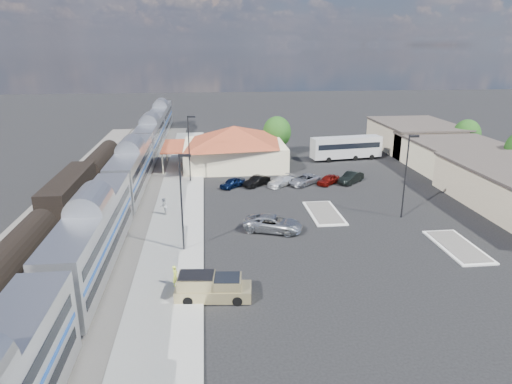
{
  "coord_description": "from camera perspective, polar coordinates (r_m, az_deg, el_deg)",
  "views": [
    {
      "loc": [
        -8.63,
        -44.04,
        17.74
      ],
      "look_at": [
        -3.58,
        1.95,
        2.8
      ],
      "focal_mm": 32.0,
      "sensor_mm": 36.0,
      "label": 1
    }
  ],
  "objects": [
    {
      "name": "tree_east_c",
      "position": [
        83.18,
        24.85,
        6.57
      ],
      "size": [
        4.41,
        4.41,
        6.21
      ],
      "color": "#382314",
      "rests_on": "ground"
    },
    {
      "name": "parked_car_f",
      "position": [
        62.67,
        11.79,
        1.78
      ],
      "size": [
        4.38,
        4.25,
        1.49
      ],
      "primitive_type": "imported",
      "rotation": [
        0.0,
        0.0,
        -0.82
      ],
      "color": "black",
      "rests_on": "ground"
    },
    {
      "name": "ground",
      "position": [
        48.26,
        4.49,
        -3.73
      ],
      "size": [
        280.0,
        280.0,
        0.0
      ],
      "primitive_type": "plane",
      "color": "black",
      "rests_on": "ground"
    },
    {
      "name": "suv",
      "position": [
        45.49,
        2.18,
        -3.96
      ],
      "size": [
        6.44,
        4.53,
        1.63
      ],
      "primitive_type": "imported",
      "rotation": [
        0.0,
        0.0,
        1.23
      ],
      "color": "#A5A8AD",
      "rests_on": "ground"
    },
    {
      "name": "parked_car_d",
      "position": [
        61.04,
        6.06,
        1.56
      ],
      "size": [
        5.18,
        4.78,
        1.35
      ],
      "primitive_type": "imported",
      "rotation": [
        0.0,
        0.0,
        -0.89
      ],
      "color": "#989AA0",
      "rests_on": "ground"
    },
    {
      "name": "lamp_plat_n",
      "position": [
        61.35,
        -8.31,
        6.04
      ],
      "size": [
        1.08,
        0.25,
        9.0
      ],
      "color": "black",
      "rests_on": "ground"
    },
    {
      "name": "parked_car_e",
      "position": [
        61.52,
        9.03,
        1.53
      ],
      "size": [
        3.83,
        3.65,
        1.29
      ],
      "primitive_type": "imported",
      "rotation": [
        0.0,
        0.0,
        -0.84
      ],
      "color": "maroon",
      "rests_on": "ground"
    },
    {
      "name": "pickup_truck",
      "position": [
        34.04,
        -5.34,
        -11.84
      ],
      "size": [
        5.68,
        2.56,
        1.9
      ],
      "rotation": [
        0.0,
        0.0,
        1.47
      ],
      "color": "tan",
      "rests_on": "ground"
    },
    {
      "name": "parked_car_b",
      "position": [
        60.03,
        0.07,
        1.37
      ],
      "size": [
        3.98,
        3.75,
        1.34
      ],
      "primitive_type": "imported",
      "rotation": [
        0.0,
        0.0,
        -0.85
      ],
      "color": "black",
      "rests_on": "ground"
    },
    {
      "name": "platform",
      "position": [
        53.17,
        -9.55,
        -1.75
      ],
      "size": [
        5.5,
        92.0,
        0.18
      ],
      "primitive_type": "cube",
      "color": "gray",
      "rests_on": "ground"
    },
    {
      "name": "coach_bus",
      "position": [
        75.28,
        11.21,
        5.58
      ],
      "size": [
        11.74,
        4.06,
        3.69
      ],
      "rotation": [
        0.0,
        0.0,
        1.71
      ],
      "color": "silver",
      "rests_on": "ground"
    },
    {
      "name": "station_depot",
      "position": [
        69.71,
        -2.8,
        5.78
      ],
      "size": [
        18.35,
        12.24,
        6.2
      ],
      "color": "beige",
      "rests_on": "ground"
    },
    {
      "name": "person_a",
      "position": [
        35.82,
        -10.07,
        -10.26
      ],
      "size": [
        0.57,
        0.7,
        1.65
      ],
      "primitive_type": "imported",
      "rotation": [
        0.0,
        0.0,
        1.25
      ],
      "color": "#C0D542",
      "rests_on": "platform"
    },
    {
      "name": "traffic_island_south",
      "position": [
        50.9,
        8.51,
        -2.59
      ],
      "size": [
        3.3,
        7.5,
        0.21
      ],
      "color": "silver",
      "rests_on": "ground"
    },
    {
      "name": "lamp_lot",
      "position": [
        50.23,
        18.34,
        2.68
      ],
      "size": [
        1.08,
        0.25,
        9.0
      ],
      "color": "black",
      "rests_on": "ground"
    },
    {
      "name": "passenger_train",
      "position": [
        58.9,
        -15.23,
        2.63
      ],
      "size": [
        3.0,
        104.0,
        5.55
      ],
      "color": "silver",
      "rests_on": "ground"
    },
    {
      "name": "lamp_plat_s",
      "position": [
        40.08,
        -9.21,
        -0.37
      ],
      "size": [
        1.08,
        0.25,
        9.0
      ],
      "color": "black",
      "rests_on": "ground"
    },
    {
      "name": "freight_cars",
      "position": [
        54.73,
        -22.28,
        -0.28
      ],
      "size": [
        2.8,
        46.0,
        4.0
      ],
      "color": "black",
      "rests_on": "ground"
    },
    {
      "name": "person_b",
      "position": [
        50.26,
        -11.45,
        -1.78
      ],
      "size": [
        0.84,
        1.01,
        1.9
      ],
      "primitive_type": "imported",
      "rotation": [
        0.0,
        0.0,
        -1.44
      ],
      "color": "silver",
      "rests_on": "platform"
    },
    {
      "name": "railbed",
      "position": [
        56.34,
        -18.62,
        -1.37
      ],
      "size": [
        16.0,
        100.0,
        0.12
      ],
      "primitive_type": "cube",
      "color": "#4C4944",
      "rests_on": "ground"
    },
    {
      "name": "traffic_island_north",
      "position": [
        46.07,
        23.91,
        -6.25
      ],
      "size": [
        3.3,
        7.5,
        0.21
      ],
      "color": "silver",
      "rests_on": "ground"
    },
    {
      "name": "tree_depot",
      "position": [
        76.19,
        2.63,
        7.51
      ],
      "size": [
        4.71,
        4.71,
        6.63
      ],
      "color": "#382314",
      "rests_on": "ground"
    },
    {
      "name": "parked_car_a",
      "position": [
        59.5,
        -2.96,
        1.17
      ],
      "size": [
        3.83,
        3.65,
        1.29
      ],
      "primitive_type": "imported",
      "rotation": [
        0.0,
        0.0,
        -0.84
      ],
      "color": "#0B183A",
      "rests_on": "ground"
    },
    {
      "name": "parked_car_c",
      "position": [
        60.18,
        3.14,
        1.35
      ],
      "size": [
        4.45,
        4.25,
        1.27
      ],
      "primitive_type": "imported",
      "rotation": [
        0.0,
        0.0,
        -0.84
      ],
      "color": "silver",
      "rests_on": "ground"
    },
    {
      "name": "buildings_east",
      "position": [
        70.59,
        25.24,
        3.51
      ],
      "size": [
        14.4,
        51.4,
        4.8
      ],
      "color": "#C6B28C",
      "rests_on": "ground"
    }
  ]
}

